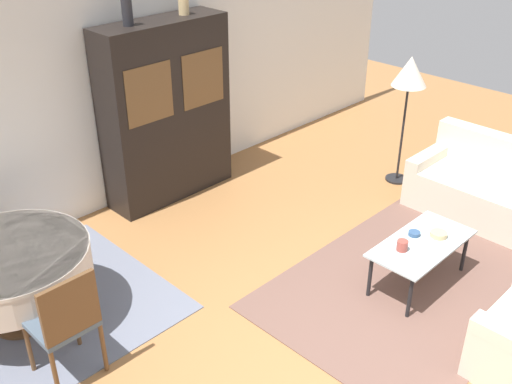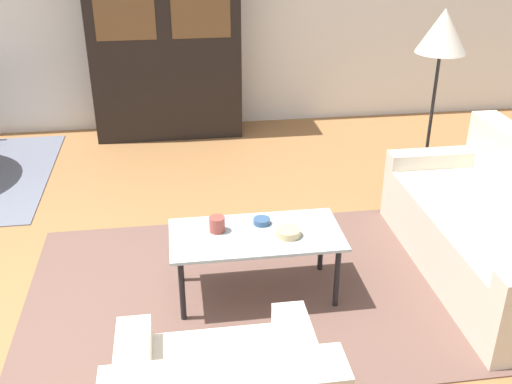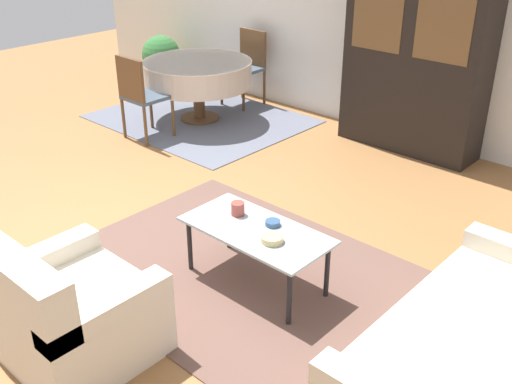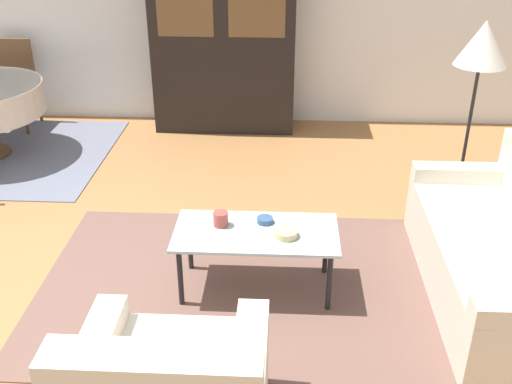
% 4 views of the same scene
% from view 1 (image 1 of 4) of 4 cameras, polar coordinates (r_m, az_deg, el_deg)
% --- Properties ---
extents(ground_plane, '(14.00, 14.00, 0.00)m').
position_cam_1_polar(ground_plane, '(5.01, 10.19, -15.95)').
color(ground_plane, '#9E6B3D').
extents(wall_back, '(10.00, 0.06, 2.70)m').
position_cam_1_polar(wall_back, '(6.64, -15.22, 9.00)').
color(wall_back, white).
rests_on(wall_back, ground_plane).
extents(area_rug, '(2.81, 1.95, 0.01)m').
position_cam_1_polar(area_rug, '(5.88, 14.36, -8.63)').
color(area_rug, brown).
rests_on(area_rug, ground_plane).
extents(dining_rug, '(2.46, 1.98, 0.01)m').
position_cam_1_polar(dining_rug, '(5.70, -21.37, -11.30)').
color(dining_rug, slate).
rests_on(dining_rug, ground_plane).
extents(couch, '(0.86, 1.84, 0.86)m').
position_cam_1_polar(couch, '(7.08, 22.17, -0.19)').
color(couch, beige).
rests_on(couch, ground_plane).
extents(coffee_table, '(1.08, 0.54, 0.45)m').
position_cam_1_polar(coffee_table, '(5.70, 15.48, -5.04)').
color(coffee_table, black).
rests_on(coffee_table, area_rug).
extents(display_cabinet, '(1.53, 0.47, 2.06)m').
position_cam_1_polar(display_cabinet, '(6.89, -8.55, 7.56)').
color(display_cabinet, black).
rests_on(display_cabinet, ground_plane).
extents(dining_table, '(1.32, 1.32, 0.74)m').
position_cam_1_polar(dining_table, '(5.34, -22.41, -6.53)').
color(dining_table, brown).
rests_on(dining_table, dining_rug).
extents(dining_chair_near, '(0.44, 0.44, 0.96)m').
position_cam_1_polar(dining_chair_near, '(4.69, -17.70, -11.56)').
color(dining_chair_near, brown).
rests_on(dining_chair_near, dining_rug).
extents(floor_lamp, '(0.40, 0.40, 1.58)m').
position_cam_1_polar(floor_lamp, '(7.22, 14.43, 10.66)').
color(floor_lamp, black).
rests_on(floor_lamp, ground_plane).
extents(cup, '(0.10, 0.10, 0.10)m').
position_cam_1_polar(cup, '(5.50, 13.76, -4.97)').
color(cup, '#9E4238').
rests_on(cup, coffee_table).
extents(bowl, '(0.16, 0.16, 0.05)m').
position_cam_1_polar(bowl, '(5.80, 17.01, -3.87)').
color(bowl, tan).
rests_on(bowl, coffee_table).
extents(bowl_small, '(0.11, 0.11, 0.04)m').
position_cam_1_polar(bowl_small, '(5.76, 14.84, -3.84)').
color(bowl_small, '#33517A').
rests_on(bowl_small, coffee_table).
extents(vase_tall, '(0.11, 0.11, 0.27)m').
position_cam_1_polar(vase_tall, '(6.36, -12.17, 16.40)').
color(vase_tall, '#232328').
rests_on(vase_tall, display_cabinet).
extents(vase_short, '(0.11, 0.11, 0.19)m').
position_cam_1_polar(vase_short, '(6.78, -6.91, 17.21)').
color(vase_short, tan).
rests_on(vase_short, display_cabinet).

